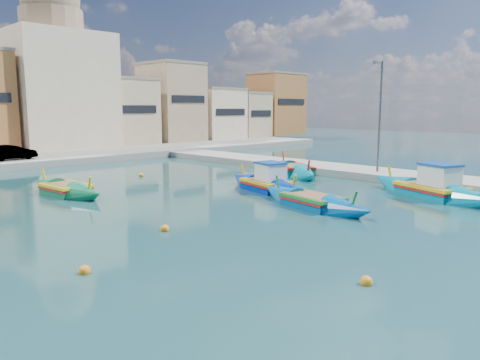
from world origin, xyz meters
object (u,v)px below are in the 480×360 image
luzzu_turquoise_cabin (432,191)px  luzzu_cyan_mid (295,171)px  luzzu_green (66,191)px  quay_street_lamp (379,116)px  church_block (55,74)px  luzzu_blue_cabin (267,185)px  luzzu_blue_south (312,203)px

luzzu_turquoise_cabin → luzzu_cyan_mid: bearing=82.1°
luzzu_turquoise_cabin → luzzu_green: 20.53m
quay_street_lamp → church_block: bearing=102.3°
luzzu_turquoise_cabin → luzzu_blue_cabin: (-4.96, 7.81, -0.03)m
luzzu_blue_cabin → luzzu_green: (-9.08, 7.17, -0.09)m
church_block → luzzu_cyan_mid: bearing=-80.1°
luzzu_cyan_mid → luzzu_blue_south: (-8.35, -7.74, -0.03)m
luzzu_turquoise_cabin → luzzu_blue_cabin: luzzu_turquoise_cabin is taller
luzzu_green → church_block: bearing=66.7°
quay_street_lamp → luzzu_green: size_ratio=1.12×
luzzu_turquoise_cabin → luzzu_blue_cabin: 9.25m
quay_street_lamp → luzzu_cyan_mid: size_ratio=0.98×
luzzu_cyan_mid → quay_street_lamp: bearing=-65.3°
church_block → luzzu_blue_south: 37.49m
luzzu_cyan_mid → luzzu_green: 16.09m
luzzu_blue_cabin → luzzu_blue_south: 5.10m
church_block → quay_street_lamp: (7.44, -34.00, -4.07)m
luzzu_green → luzzu_blue_south: (7.19, -11.90, -0.01)m
church_block → luzzu_blue_south: size_ratio=2.43×
quay_street_lamp → luzzu_turquoise_cabin: bearing=-125.6°
church_block → quay_street_lamp: bearing=-77.7°
church_block → luzzu_blue_south: church_block is taller
luzzu_blue_cabin → luzzu_green: luzzu_blue_cabin is taller
luzzu_turquoise_cabin → luzzu_green: bearing=133.2°
luzzu_cyan_mid → luzzu_green: luzzu_cyan_mid is taller
luzzu_turquoise_cabin → church_block: bearing=95.1°
quay_street_lamp → luzzu_blue_cabin: quay_street_lamp is taller
luzzu_green → quay_street_lamp: bearing=-27.8°
luzzu_blue_cabin → luzzu_green: size_ratio=1.09×
luzzu_blue_cabin → luzzu_cyan_mid: bearing=24.9°
luzzu_blue_south → luzzu_turquoise_cabin: bearing=-24.2°
church_block → luzzu_turquoise_cabin: (3.50, -39.51, -8.05)m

